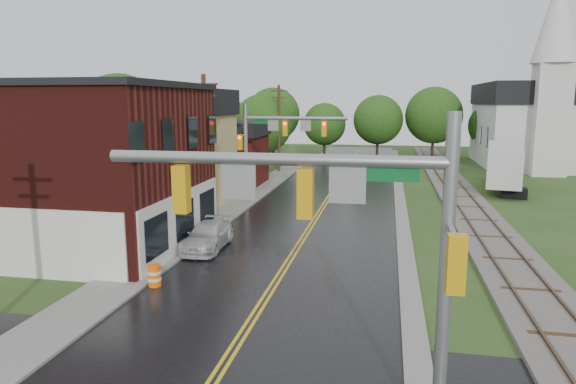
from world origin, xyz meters
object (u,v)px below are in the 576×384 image
(utility_pole_c, at_px, (279,127))
(tree_left_a, at_px, (19,136))
(church, at_px, (531,115))
(traffic_signal_near, at_px, (341,220))
(semi_trailer, at_px, (504,163))
(construction_barrel, at_px, (154,276))
(utility_pole_b, at_px, (205,144))
(tree_left_e, at_px, (264,125))
(traffic_signal_far, at_px, (275,136))
(pickup_white, at_px, (208,237))
(suv_dark, at_px, (352,179))
(tree_left_c, at_px, (200,131))
(brick_building, at_px, (53,165))
(tree_left_b, at_px, (122,121))

(utility_pole_c, height_order, tree_left_a, utility_pole_c)
(church, distance_m, traffic_signal_near, 54.32)
(tree_left_a, height_order, semi_trailer, tree_left_a)
(construction_barrel, bearing_deg, utility_pole_b, 99.94)
(tree_left_e, bearing_deg, traffic_signal_far, -74.11)
(tree_left_a, relative_size, pickup_white, 1.94)
(tree_left_e, bearing_deg, suv_dark, -43.55)
(tree_left_e, xyz_separation_m, pickup_white, (4.43, -30.42, -4.17))
(tree_left_c, bearing_deg, traffic_signal_near, -65.44)
(brick_building, xyz_separation_m, traffic_signal_far, (9.01, 12.00, 0.82))
(traffic_signal_near, bearing_deg, utility_pole_c, 103.74)
(semi_trailer, bearing_deg, traffic_signal_near, -106.60)
(utility_pole_c, bearing_deg, brick_building, -101.09)
(church, relative_size, tree_left_e, 2.45)
(traffic_signal_far, distance_m, tree_left_b, 15.21)
(brick_building, relative_size, traffic_signal_near, 1.95)
(tree_left_e, xyz_separation_m, suv_dark, (10.26, -9.75, -4.17))
(tree_left_b, height_order, tree_left_c, tree_left_b)
(tree_left_a, bearing_deg, semi_trailer, 24.53)
(church, height_order, tree_left_e, church)
(brick_building, relative_size, utility_pole_c, 1.59)
(tree_left_b, bearing_deg, tree_left_e, 57.26)
(utility_pole_b, relative_size, tree_left_a, 1.04)
(church, bearing_deg, utility_pole_c, -160.03)
(tree_left_b, relative_size, semi_trailer, 0.82)
(traffic_signal_near, relative_size, tree_left_b, 0.76)
(brick_building, xyz_separation_m, suv_dark, (13.89, 21.15, -3.50))
(utility_pole_b, bearing_deg, brick_building, -129.07)
(utility_pole_b, distance_m, utility_pole_c, 22.00)
(church, height_order, construction_barrel, church)
(tree_left_b, height_order, tree_left_e, tree_left_b)
(tree_left_e, bearing_deg, tree_left_b, -122.74)
(pickup_white, bearing_deg, semi_trailer, 48.04)
(tree_left_b, distance_m, construction_barrel, 26.08)
(utility_pole_b, height_order, semi_trailer, utility_pole_b)
(tree_left_a, distance_m, semi_trailer, 37.33)
(tree_left_a, distance_m, tree_left_c, 18.98)
(tree_left_a, xyz_separation_m, pickup_white, (15.43, -6.42, -4.47))
(tree_left_e, bearing_deg, traffic_signal_near, -74.32)
(church, distance_m, tree_left_c, 36.59)
(tree_left_e, height_order, suv_dark, tree_left_e)
(traffic_signal_far, bearing_deg, utility_pole_c, 101.09)
(tree_left_c, height_order, suv_dark, tree_left_c)
(church, distance_m, tree_left_b, 43.70)
(traffic_signal_far, xyz_separation_m, utility_pole_b, (-3.33, -5.00, -0.25))
(traffic_signal_far, bearing_deg, tree_left_b, 161.19)
(utility_pole_b, height_order, tree_left_b, tree_left_b)
(brick_building, relative_size, church, 0.71)
(traffic_signal_near, bearing_deg, construction_barrel, 135.60)
(suv_dark, bearing_deg, brick_building, -121.84)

